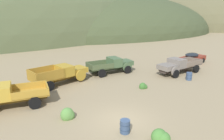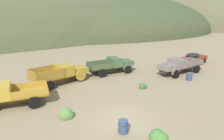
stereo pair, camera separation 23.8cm
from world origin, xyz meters
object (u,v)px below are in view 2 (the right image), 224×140
(car_rust_red, at_px, (194,58))
(oil_drum_foreground, at_px, (189,76))
(truck_weathered_green, at_px, (114,65))
(oil_drum_by_truck, at_px, (123,126))
(truck_primer_gray, at_px, (178,66))
(truck_faded_yellow, at_px, (4,96))
(truck_mustard, at_px, (63,73))

(car_rust_red, distance_m, oil_drum_foreground, 8.67)
(truck_weathered_green, distance_m, oil_drum_by_truck, 13.33)
(truck_primer_gray, relative_size, oil_drum_by_truck, 7.55)
(car_rust_red, bearing_deg, truck_weathered_green, 162.72)
(truck_faded_yellow, distance_m, car_rust_red, 25.15)
(truck_primer_gray, relative_size, oil_drum_foreground, 7.49)
(car_rust_red, height_order, oil_drum_by_truck, car_rust_red)
(truck_faded_yellow, relative_size, truck_primer_gray, 0.90)
(truck_faded_yellow, bearing_deg, truck_mustard, -141.49)
(car_rust_red, bearing_deg, truck_primer_gray, -166.49)
(oil_drum_foreground, bearing_deg, truck_mustard, 155.91)
(truck_faded_yellow, bearing_deg, car_rust_red, -166.76)
(car_rust_red, bearing_deg, oil_drum_by_truck, -161.75)
(truck_primer_gray, distance_m, oil_drum_by_truck, 14.65)
(truck_mustard, height_order, oil_drum_foreground, truck_mustard)
(truck_mustard, distance_m, truck_primer_gray, 13.48)
(truck_mustard, relative_size, truck_weathered_green, 1.11)
(truck_faded_yellow, xyz_separation_m, truck_primer_gray, (18.75, 0.55, 0.02))
(truck_faded_yellow, relative_size, car_rust_red, 1.15)
(truck_mustard, relative_size, oil_drum_foreground, 7.29)
(truck_primer_gray, bearing_deg, truck_faded_yellow, -4.47)
(oil_drum_by_truck, bearing_deg, truck_weathered_green, 64.38)
(truck_weathered_green, xyz_separation_m, oil_drum_by_truck, (-5.76, -12.01, -0.56))
(truck_faded_yellow, height_order, car_rust_red, truck_faded_yellow)
(car_rust_red, relative_size, oil_drum_by_truck, 5.92)
(truck_faded_yellow, bearing_deg, truck_weathered_green, -154.12)
(truck_weathered_green, relative_size, oil_drum_foreground, 6.54)
(truck_primer_gray, bearing_deg, truck_mustard, -19.74)
(truck_weathered_green, distance_m, oil_drum_foreground, 8.80)
(truck_primer_gray, relative_size, car_rust_red, 1.27)
(truck_faded_yellow, relative_size, truck_mustard, 0.93)
(oil_drum_foreground, bearing_deg, truck_weathered_green, 132.37)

